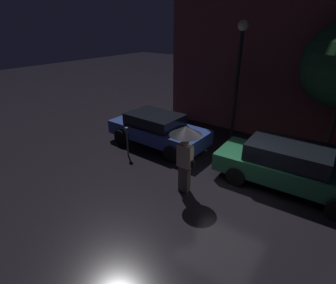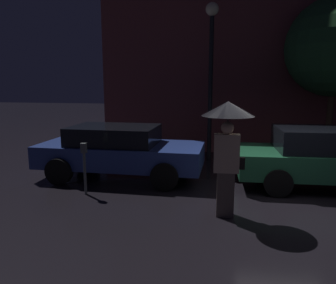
# 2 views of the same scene
# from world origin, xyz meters

# --- Properties ---
(ground_plane) EXTENTS (60.00, 60.00, 0.00)m
(ground_plane) POSITION_xyz_m (0.00, 0.00, 0.00)
(ground_plane) COLOR black
(building_facade_left) EXTENTS (8.99, 3.00, 9.30)m
(building_facade_left) POSITION_xyz_m (-1.17, 6.50, 4.65)
(building_facade_left) COLOR brown
(building_facade_left) RESTS_ON ground
(parked_car_blue) EXTENTS (4.33, 1.98, 1.38)m
(parked_car_blue) POSITION_xyz_m (-3.93, 1.41, 0.74)
(parked_car_blue) COLOR navy
(parked_car_blue) RESTS_ON ground
(parked_car_green) EXTENTS (4.69, 1.99, 1.44)m
(parked_car_green) POSITION_xyz_m (1.39, 1.43, 0.75)
(parked_car_green) COLOR #1E5638
(parked_car_green) RESTS_ON ground
(pedestrian_with_umbrella) EXTENTS (0.96, 0.96, 2.18)m
(pedestrian_with_umbrella) POSITION_xyz_m (-1.15, -0.74, 1.63)
(pedestrian_with_umbrella) COLOR #66564C
(pedestrian_with_umbrella) RESTS_ON ground
(parking_meter) EXTENTS (0.12, 0.10, 1.18)m
(parking_meter) POSITION_xyz_m (-4.27, -0.04, 0.74)
(parking_meter) COLOR #4C5154
(parking_meter) RESTS_ON ground
(street_lamp_near) EXTENTS (0.41, 0.41, 4.94)m
(street_lamp_near) POSITION_xyz_m (-1.67, 3.99, 3.35)
(street_lamp_near) COLOR black
(street_lamp_near) RESTS_ON ground
(street_tree) EXTENTS (3.00, 3.00, 5.06)m
(street_tree) POSITION_xyz_m (2.06, 4.21, 3.56)
(street_tree) COLOR #473323
(street_tree) RESTS_ON ground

